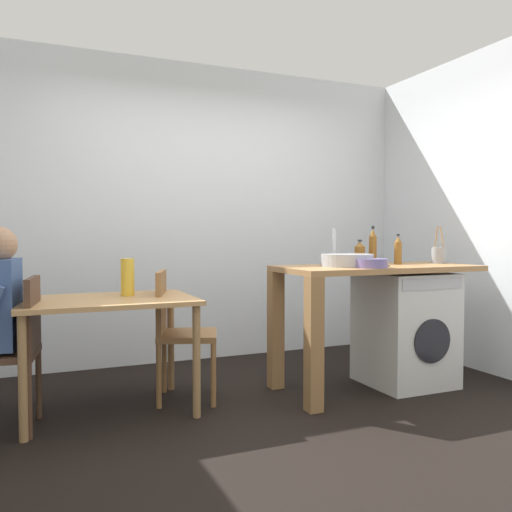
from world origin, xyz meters
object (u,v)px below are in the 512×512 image
Objects in this scene: vase at (128,277)px; bottle_clear_small at (398,251)px; chair_opposite at (177,327)px; utensil_crock at (439,255)px; dining_table at (107,313)px; bottle_squat_brown at (373,247)px; washing_machine at (405,328)px; mixing_bowl at (371,263)px; chair_person_seat at (14,344)px; bottle_tall_green at (360,253)px.

bottle_clear_small is at bearing -7.29° from vase.
utensil_crock reaches higher than chair_opposite.
bottle_squat_brown is (2.05, -0.01, 0.41)m from dining_table.
vase is at bearing 170.83° from washing_machine.
mixing_bowl is (1.74, -0.43, 0.31)m from dining_table.
chair_person_seat is 1.00× the size of chair_opposite.
utensil_crock is at bearing 8.10° from washing_machine.
bottle_tall_green reaches higher than chair_opposite.
washing_machine is 0.68m from bottle_squat_brown.
bottle_tall_green is 0.66m from utensil_crock.
bottle_tall_green reaches higher than mixing_bowl.
washing_machine is at bearing -171.90° from utensil_crock.
bottle_squat_brown is 0.53m from mixing_bowl.
chair_person_seat is 2.52m from bottle_tall_green.
utensil_crock reaches higher than vase.
bottle_tall_green is at bearing -3.78° from vase.
bottle_squat_brown is at bearing 162.33° from utensil_crock.
washing_machine is 2.12m from vase.
washing_machine is 0.73m from mixing_bowl.
mixing_bowl reaches higher than washing_machine.
chair_person_seat and chair_opposite have the same top height.
bottle_squat_brown is at bearing -3.41° from vase.
utensil_crock is at bearing 16.82° from mixing_bowl.
chair_opposite is 4.72× the size of bottle_tall_green.
vase reaches higher than mixing_bowl.
chair_opposite is at bearing 172.17° from bottle_clear_small.
bottle_tall_green is 0.13m from bottle_squat_brown.
utensil_crock is at bearing -3.97° from dining_table.
bottle_squat_brown and utensil_crock have the same top height.
vase is at bearing 173.43° from utensil_crock.
chair_opposite is at bearing 176.38° from bottle_tall_green.
chair_person_seat is 3.90× the size of mixing_bowl.
bottle_tall_green reaches higher than washing_machine.
utensil_crock is 1.19× the size of vase.
chair_opposite is at bearing 173.10° from utensil_crock.
vase reaches higher than dining_table.
bottle_squat_brown is (1.57, -0.09, 0.55)m from chair_opposite.
bottle_squat_brown is 1.91m from vase.
bottle_squat_brown reaches higher than chair_person_seat.
vase is at bearing -75.44° from chair_opposite.
mixing_bowl is 0.77× the size of utensil_crock.
utensil_crock reaches higher than chair_person_seat.
bottle_squat_brown is at bearing 124.58° from washing_machine.
chair_opposite is at bearing 176.81° from bottle_squat_brown.
bottle_clear_small is (0.26, -0.14, 0.02)m from bottle_tall_green.
washing_machine is at bearing -75.69° from bottle_clear_small.
utensil_crock reaches higher than bottle_clear_small.
bottle_clear_small is at bearing 104.31° from washing_machine.
vase reaches higher than washing_machine.
mixing_bowl is 0.86m from utensil_crock.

